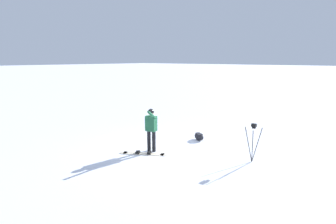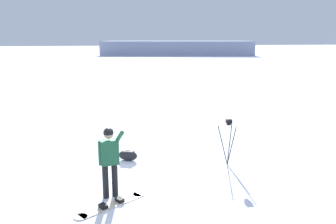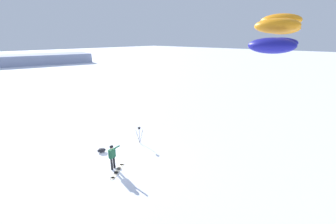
% 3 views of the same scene
% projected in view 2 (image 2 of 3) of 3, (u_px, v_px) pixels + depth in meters
% --- Properties ---
extents(ground_plane, '(300.00, 300.00, 0.00)m').
position_uv_depth(ground_plane, '(138.00, 186.00, 8.75)').
color(ground_plane, white).
extents(snowboarder, '(0.64, 0.57, 1.70)m').
position_uv_depth(snowboarder, '(109.00, 156.00, 7.92)').
color(snowboarder, black).
rests_on(snowboarder, ground_plane).
extents(snowboard, '(1.10, 1.61, 0.10)m').
position_uv_depth(snowboard, '(112.00, 204.00, 7.72)').
color(snowboard, beige).
rests_on(snowboard, ground_plane).
extents(gear_bag_large, '(0.53, 0.66, 0.31)m').
position_uv_depth(gear_bag_large, '(128.00, 155.00, 10.51)').
color(gear_bag_large, black).
rests_on(gear_bag_large, ground_plane).
extents(camera_tripod, '(0.58, 0.55, 1.37)m').
position_uv_depth(camera_tripod, '(228.00, 133.00, 9.98)').
color(camera_tripod, '#262628').
rests_on(camera_tripod, ground_plane).
extents(distant_ridge, '(20.39, 33.54, 2.88)m').
position_uv_depth(distant_ridge, '(177.00, 48.00, 75.89)').
color(distant_ridge, '#9199B5').
rests_on(distant_ridge, ground_plane).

